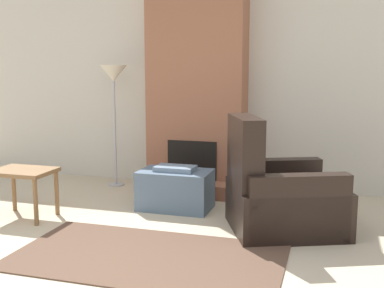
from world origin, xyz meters
TOP-DOWN VIEW (x-y plane):
  - ground_plane at (0.00, 0.00)m, footprint 24.00×24.00m
  - wall_back at (0.00, 3.12)m, footprint 7.45×0.06m
  - fireplace at (0.00, 2.85)m, footprint 1.20×0.74m
  - ottoman at (0.02, 1.93)m, footprint 0.77×0.47m
  - armchair at (1.16, 1.55)m, footprint 1.25×1.18m
  - side_table at (-1.35, 1.20)m, footprint 0.60×0.45m
  - floor_lamp_left at (-1.05, 2.71)m, footprint 0.35×0.35m
  - area_rug at (0.24, 0.59)m, footprint 2.18×1.19m

SIDE VIEW (x-z plane):
  - ground_plane at x=0.00m, z-range 0.00..0.00m
  - area_rug at x=0.24m, z-range 0.00..0.01m
  - ottoman at x=0.02m, z-range -0.02..0.46m
  - armchair at x=1.16m, z-range -0.23..0.85m
  - side_table at x=-1.35m, z-range 0.17..0.67m
  - fireplace at x=0.00m, z-range -0.05..2.55m
  - wall_back at x=0.00m, z-range 0.00..2.60m
  - floor_lamp_left at x=-1.05m, z-range 0.60..2.14m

